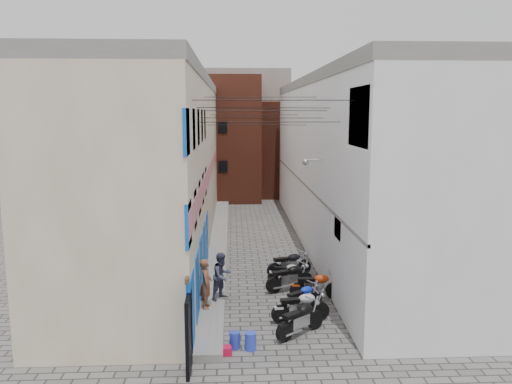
{
  "coord_description": "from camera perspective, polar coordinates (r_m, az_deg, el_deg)",
  "views": [
    {
      "loc": [
        -1.29,
        -13.43,
        7.13
      ],
      "look_at": [
        -0.05,
        12.37,
        3.0
      ],
      "focal_mm": 35.0,
      "sensor_mm": 36.0,
      "label": 1
    }
  ],
  "objects": [
    {
      "name": "plinth",
      "position": [
        27.35,
        -4.28,
        -5.78
      ],
      "size": [
        0.9,
        26.0,
        0.25
      ],
      "primitive_type": "cube",
      "color": "slate",
      "rests_on": "ground"
    },
    {
      "name": "water_jug_far",
      "position": [
        15.89,
        -2.43,
        -16.55
      ],
      "size": [
        0.39,
        0.39,
        0.52
      ],
      "primitive_type": "cylinder",
      "rotation": [
        0.0,
        0.0,
        0.19
      ],
      "color": "#2636C1",
      "rests_on": "ground"
    },
    {
      "name": "building_far_brick_left",
      "position": [
        41.49,
        -3.75,
        6.12
      ],
      "size": [
        6.0,
        6.0,
        10.0
      ],
      "primitive_type": "cube",
      "color": "brown",
      "rests_on": "ground"
    },
    {
      "name": "ground",
      "position": [
        15.26,
        2.55,
        -18.78
      ],
      "size": [
        90.0,
        90.0,
        0.0
      ],
      "primitive_type": "plane",
      "color": "#5B5855",
      "rests_on": "ground"
    },
    {
      "name": "person_b",
      "position": [
        18.82,
        -3.91,
        -9.53
      ],
      "size": [
        1.07,
        1.08,
        1.76
      ],
      "primitive_type": "imported",
      "rotation": [
        0.0,
        0.0,
        0.8
      ],
      "color": "#393D56",
      "rests_on": "plinth"
    },
    {
      "name": "motorcycle_f",
      "position": [
        21.32,
        3.65,
        -9.07
      ],
      "size": [
        1.75,
        0.71,
        0.99
      ],
      "primitive_type": null,
      "rotation": [
        0.0,
        0.0,
        -1.67
      ],
      "color": "#B2B2B7",
      "rests_on": "ground"
    },
    {
      "name": "building_left",
      "position": [
        26.77,
        -10.68,
        3.28
      ],
      "size": [
        5.1,
        27.0,
        9.0
      ],
      "color": "#BFAC90",
      "rests_on": "ground"
    },
    {
      "name": "water_jug_near",
      "position": [
        15.77,
        -0.62,
        -16.68
      ],
      "size": [
        0.46,
        0.46,
        0.55
      ],
      "primitive_type": "cylinder",
      "rotation": [
        0.0,
        0.0,
        -0.4
      ],
      "color": "blue",
      "rests_on": "ground"
    },
    {
      "name": "building_right",
      "position": [
        27.29,
        10.6,
        3.41
      ],
      "size": [
        5.94,
        26.0,
        9.0
      ],
      "color": "silver",
      "rests_on": "ground"
    },
    {
      "name": "overhead_wires",
      "position": [
        21.11,
        0.76,
        9.07
      ],
      "size": [
        5.8,
        13.02,
        1.32
      ],
      "color": "black",
      "rests_on": "ground"
    },
    {
      "name": "person_a",
      "position": [
        18.04,
        -5.73,
        -10.35
      ],
      "size": [
        0.45,
        0.66,
        1.78
      ],
      "primitive_type": "imported",
      "rotation": [
        0.0,
        0.0,
        1.54
      ],
      "color": "brown",
      "rests_on": "plinth"
    },
    {
      "name": "motorcycle_g",
      "position": [
        22.17,
        3.83,
        -8.06
      ],
      "size": [
        2.19,
        1.27,
        1.21
      ],
      "primitive_type": null,
      "rotation": [
        0.0,
        0.0,
        -1.26
      ],
      "color": "black",
      "rests_on": "ground"
    },
    {
      "name": "building_far_brick_right",
      "position": [
        43.75,
        2.89,
        4.97
      ],
      "size": [
        5.0,
        6.0,
        8.0
      ],
      "primitive_type": "cube",
      "color": "brown",
      "rests_on": "ground"
    },
    {
      "name": "building_far_concrete",
      "position": [
        47.48,
        -1.21,
        7.12
      ],
      "size": [
        8.0,
        5.0,
        11.0
      ],
      "primitive_type": "cube",
      "color": "slate",
      "rests_on": "ground"
    },
    {
      "name": "motorcycle_c",
      "position": [
        18.52,
        5.31,
        -11.81
      ],
      "size": [
        1.86,
        1.52,
        1.07
      ],
      "primitive_type": null,
      "rotation": [
        0.0,
        0.0,
        -0.98
      ],
      "color": "#0D2CD0",
      "rests_on": "ground"
    },
    {
      "name": "motorcycle_d",
      "position": [
        19.66,
        6.85,
        -10.41
      ],
      "size": [
        2.06,
        0.72,
        1.18
      ],
      "primitive_type": null,
      "rotation": [
        0.0,
        0.0,
        -1.61
      ],
      "color": "#B8340D",
      "rests_on": "ground"
    },
    {
      "name": "motorcycle_b",
      "position": [
        17.61,
        5.12,
        -12.73
      ],
      "size": [
        2.14,
        0.98,
        1.2
      ],
      "primitive_type": null,
      "rotation": [
        0.0,
        0.0,
        -1.41
      ],
      "color": "silver",
      "rests_on": "ground"
    },
    {
      "name": "motorcycle_e",
      "position": [
        20.44,
        3.86,
        -9.54
      ],
      "size": [
        2.2,
        1.45,
        1.22
      ],
      "primitive_type": null,
      "rotation": [
        0.0,
        0.0,
        -1.16
      ],
      "color": "black",
      "rests_on": "ground"
    },
    {
      "name": "red_crate",
      "position": [
        15.6,
        -3.58,
        -17.64
      ],
      "size": [
        0.43,
        0.35,
        0.24
      ],
      "primitive_type": "cube",
      "rotation": [
        0.0,
        0.0,
        0.16
      ],
      "color": "red",
      "rests_on": "ground"
    },
    {
      "name": "far_shopfront",
      "position": [
        39.1,
        -0.83,
        0.36
      ],
      "size": [
        2.0,
        0.3,
        2.4
      ],
      "primitive_type": "cube",
      "color": "black",
      "rests_on": "ground"
    },
    {
      "name": "motorcycle_a",
      "position": [
        16.63,
        5.11,
        -14.08
      ],
      "size": [
        2.03,
        1.79,
        1.2
      ],
      "primitive_type": null,
      "rotation": [
        0.0,
        0.0,
        -0.9
      ],
      "color": "black",
      "rests_on": "ground"
    }
  ]
}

